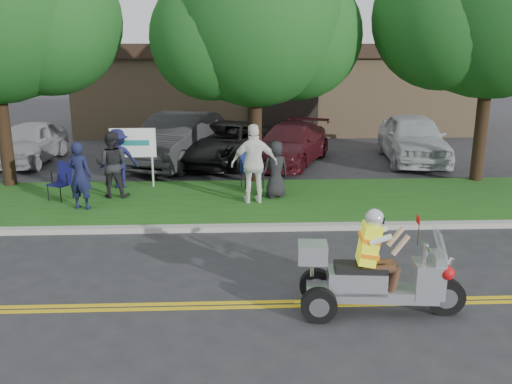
{
  "coord_description": "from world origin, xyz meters",
  "views": [
    {
      "loc": [
        -0.15,
        -8.23,
        3.95
      ],
      "look_at": [
        0.29,
        2.0,
        1.16
      ],
      "focal_mm": 38.0,
      "sensor_mm": 36.0,
      "label": 1
    }
  ],
  "objects_px": {
    "spectator_adult_left": "(80,176)",
    "parked_car_far_right": "(413,138)",
    "spectator_adult_mid": "(112,164)",
    "parked_car_far_left": "(29,143)",
    "lawn_chair_a": "(63,179)",
    "parked_car_right": "(290,144)",
    "lawn_chair_b": "(251,165)",
    "spectator_adult_right": "(254,164)",
    "parked_car_mid": "(226,143)",
    "parked_car_left": "(178,139)",
    "trike_scooter": "(373,277)"
  },
  "relations": [
    {
      "from": "spectator_adult_left",
      "to": "parked_car_far_right",
      "type": "bearing_deg",
      "value": -133.66
    },
    {
      "from": "spectator_adult_mid",
      "to": "parked_car_far_left",
      "type": "distance_m",
      "value": 6.25
    },
    {
      "from": "lawn_chair_a",
      "to": "parked_car_far_right",
      "type": "distance_m",
      "value": 11.62
    },
    {
      "from": "lawn_chair_a",
      "to": "parked_car_right",
      "type": "xyz_separation_m",
      "value": [
        6.33,
        4.57,
        0.03
      ]
    },
    {
      "from": "lawn_chair_a",
      "to": "parked_car_far_left",
      "type": "bearing_deg",
      "value": 147.15
    },
    {
      "from": "lawn_chair_b",
      "to": "spectator_adult_right",
      "type": "relative_size",
      "value": 0.55
    },
    {
      "from": "parked_car_mid",
      "to": "parked_car_right",
      "type": "relative_size",
      "value": 1.08
    },
    {
      "from": "parked_car_mid",
      "to": "lawn_chair_a",
      "type": "bearing_deg",
      "value": -109.82
    },
    {
      "from": "spectator_adult_left",
      "to": "parked_car_right",
      "type": "xyz_separation_m",
      "value": [
        5.62,
        5.47,
        -0.25
      ]
    },
    {
      "from": "parked_car_far_left",
      "to": "parked_car_left",
      "type": "bearing_deg",
      "value": -3.41
    },
    {
      "from": "trike_scooter",
      "to": "spectator_adult_mid",
      "type": "bearing_deg",
      "value": 134.7
    },
    {
      "from": "trike_scooter",
      "to": "parked_car_mid",
      "type": "height_order",
      "value": "trike_scooter"
    },
    {
      "from": "lawn_chair_b",
      "to": "parked_car_far_left",
      "type": "height_order",
      "value": "parked_car_far_left"
    },
    {
      "from": "trike_scooter",
      "to": "spectator_adult_left",
      "type": "relative_size",
      "value": 1.54
    },
    {
      "from": "spectator_adult_left",
      "to": "parked_car_left",
      "type": "relative_size",
      "value": 0.31
    },
    {
      "from": "spectator_adult_mid",
      "to": "parked_car_right",
      "type": "relative_size",
      "value": 0.37
    },
    {
      "from": "lawn_chair_b",
      "to": "parked_car_far_left",
      "type": "bearing_deg",
      "value": 138.44
    },
    {
      "from": "spectator_adult_right",
      "to": "parked_car_mid",
      "type": "xyz_separation_m",
      "value": [
        -0.77,
        5.23,
        -0.4
      ]
    },
    {
      "from": "lawn_chair_b",
      "to": "spectator_adult_mid",
      "type": "xyz_separation_m",
      "value": [
        -3.63,
        -0.85,
        0.25
      ]
    },
    {
      "from": "parked_car_mid",
      "to": "parked_car_right",
      "type": "bearing_deg",
      "value": 17.76
    },
    {
      "from": "spectator_adult_left",
      "to": "parked_car_left",
      "type": "distance_m",
      "value": 5.75
    },
    {
      "from": "spectator_adult_right",
      "to": "parked_car_left",
      "type": "bearing_deg",
      "value": -71.61
    },
    {
      "from": "parked_car_left",
      "to": "parked_car_right",
      "type": "bearing_deg",
      "value": 20.38
    },
    {
      "from": "spectator_adult_left",
      "to": "parked_car_far_right",
      "type": "distance_m",
      "value": 11.39
    },
    {
      "from": "trike_scooter",
      "to": "spectator_adult_right",
      "type": "relative_size",
      "value": 1.28
    },
    {
      "from": "lawn_chair_a",
      "to": "spectator_adult_left",
      "type": "xyz_separation_m",
      "value": [
        0.7,
        -0.9,
        0.28
      ]
    },
    {
      "from": "lawn_chair_a",
      "to": "parked_car_left",
      "type": "distance_m",
      "value": 5.21
    },
    {
      "from": "trike_scooter",
      "to": "parked_car_mid",
      "type": "distance_m",
      "value": 11.21
    },
    {
      "from": "lawn_chair_a",
      "to": "parked_car_far_left",
      "type": "xyz_separation_m",
      "value": [
        -2.65,
        5.05,
        0.06
      ]
    },
    {
      "from": "parked_car_mid",
      "to": "spectator_adult_right",
      "type": "bearing_deg",
      "value": -60.23
    },
    {
      "from": "spectator_adult_left",
      "to": "spectator_adult_right",
      "type": "bearing_deg",
      "value": -158.0
    },
    {
      "from": "parked_car_far_right",
      "to": "parked_car_far_left",
      "type": "bearing_deg",
      "value": -174.73
    },
    {
      "from": "spectator_adult_mid",
      "to": "parked_car_mid",
      "type": "relative_size",
      "value": 0.34
    },
    {
      "from": "lawn_chair_a",
      "to": "parked_car_far_left",
      "type": "relative_size",
      "value": 0.23
    },
    {
      "from": "spectator_adult_left",
      "to": "spectator_adult_right",
      "type": "xyz_separation_m",
      "value": [
        4.19,
        0.38,
        0.17
      ]
    },
    {
      "from": "lawn_chair_b",
      "to": "parked_car_far_right",
      "type": "relative_size",
      "value": 0.23
    },
    {
      "from": "spectator_adult_mid",
      "to": "spectator_adult_right",
      "type": "relative_size",
      "value": 0.87
    },
    {
      "from": "spectator_adult_right",
      "to": "parked_car_mid",
      "type": "bearing_deg",
      "value": -88.26
    },
    {
      "from": "parked_car_far_left",
      "to": "parked_car_right",
      "type": "distance_m",
      "value": 8.99
    },
    {
      "from": "trike_scooter",
      "to": "spectator_adult_right",
      "type": "xyz_separation_m",
      "value": [
        -1.56,
        5.73,
        0.52
      ]
    },
    {
      "from": "trike_scooter",
      "to": "spectator_adult_left",
      "type": "distance_m",
      "value": 7.86
    },
    {
      "from": "lawn_chair_b",
      "to": "lawn_chair_a",
      "type": "bearing_deg",
      "value": 178.39
    },
    {
      "from": "lawn_chair_b",
      "to": "parked_car_mid",
      "type": "height_order",
      "value": "parked_car_mid"
    },
    {
      "from": "spectator_adult_left",
      "to": "parked_car_far_left",
      "type": "bearing_deg",
      "value": -43.69
    },
    {
      "from": "spectator_adult_left",
      "to": "spectator_adult_mid",
      "type": "distance_m",
      "value": 1.18
    },
    {
      "from": "lawn_chair_a",
      "to": "spectator_adult_left",
      "type": "relative_size",
      "value": 0.58
    },
    {
      "from": "spectator_adult_right",
      "to": "parked_car_far_left",
      "type": "bearing_deg",
      "value": -43.05
    },
    {
      "from": "spectator_adult_right",
      "to": "parked_car_left",
      "type": "distance_m",
      "value": 5.61
    },
    {
      "from": "trike_scooter",
      "to": "lawn_chair_b",
      "type": "xyz_separation_m",
      "value": [
        -1.59,
        7.26,
        0.14
      ]
    },
    {
      "from": "parked_car_right",
      "to": "spectator_adult_mid",
      "type": "bearing_deg",
      "value": -115.39
    }
  ]
}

